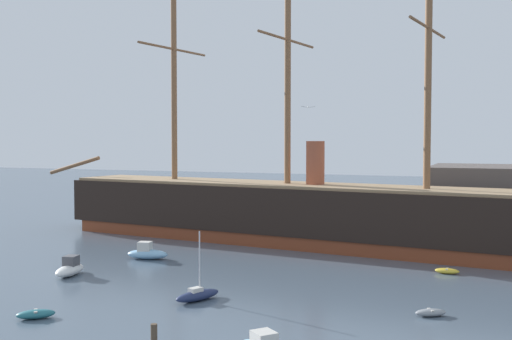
{
  "coord_description": "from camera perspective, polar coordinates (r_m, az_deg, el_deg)",
  "views": [
    {
      "loc": [
        23.21,
        -26.4,
        13.31
      ],
      "look_at": [
        -1.03,
        35.44,
        9.98
      ],
      "focal_mm": 44.83,
      "sensor_mm": 36.0,
      "label": 1
    }
  ],
  "objects": [
    {
      "name": "mooring_piling_left_pair",
      "position": [
        42.96,
        -9.09,
        -14.27
      ],
      "size": [
        0.43,
        0.43,
        1.34
      ],
      "primitive_type": "cylinder",
      "color": "#4C3D2D",
      "rests_on": "ground"
    },
    {
      "name": "seagull_in_flight",
      "position": [
        58.67,
        4.68,
        5.63
      ],
      "size": [
        1.3,
        0.71,
        0.14
      ],
      "color": "silver"
    },
    {
      "name": "sailboat_far_left",
      "position": [
        98.57,
        -9.43,
        -4.67
      ],
      "size": [
        2.77,
        4.18,
        5.26
      ],
      "color": "orange",
      "rests_on": "ground"
    },
    {
      "name": "tall_ship",
      "position": [
        80.9,
        2.81,
        -3.73
      ],
      "size": [
        76.28,
        19.7,
        36.76
      ],
      "color": "brown",
      "rests_on": "ground"
    },
    {
      "name": "dinghy_distant_centre",
      "position": [
        95.41,
        7.94,
        -5.01
      ],
      "size": [
        2.27,
        2.33,
        0.54
      ],
      "color": "#7FB2D6",
      "rests_on": "ground"
    },
    {
      "name": "motorboat_mid_left",
      "position": [
        65.08,
        -16.28,
        -8.45
      ],
      "size": [
        2.64,
        4.74,
        1.88
      ],
      "color": "silver",
      "rests_on": "ground"
    },
    {
      "name": "dinghy_foreground_left",
      "position": [
        50.9,
        -19.06,
        -12.06
      ],
      "size": [
        2.89,
        2.7,
        0.65
      ],
      "color": "#236670",
      "rests_on": "ground"
    },
    {
      "name": "dinghy_mid_right",
      "position": [
        50.55,
        15.32,
        -12.17
      ],
      "size": [
        2.56,
        2.04,
        0.56
      ],
      "color": "gray",
      "rests_on": "ground"
    },
    {
      "name": "dinghy_alongside_stern",
      "position": [
        66.09,
        16.68,
        -8.62
      ],
      "size": [
        2.35,
        1.07,
        0.55
      ],
      "color": "gold",
      "rests_on": "ground"
    },
    {
      "name": "sailboat_near_centre",
      "position": [
        53.45,
        -5.24,
        -11.03
      ],
      "size": [
        2.96,
        4.55,
        5.71
      ],
      "color": "#1E284C",
      "rests_on": "ground"
    },
    {
      "name": "motorboat_alongside_bow",
      "position": [
        71.75,
        -9.69,
        -7.31
      ],
      "size": [
        4.84,
        2.77,
        1.91
      ],
      "color": "#7FB2D6",
      "rests_on": "ground"
    }
  ]
}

